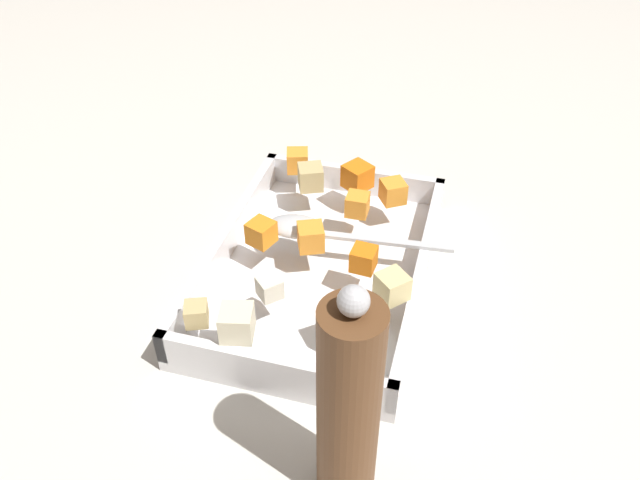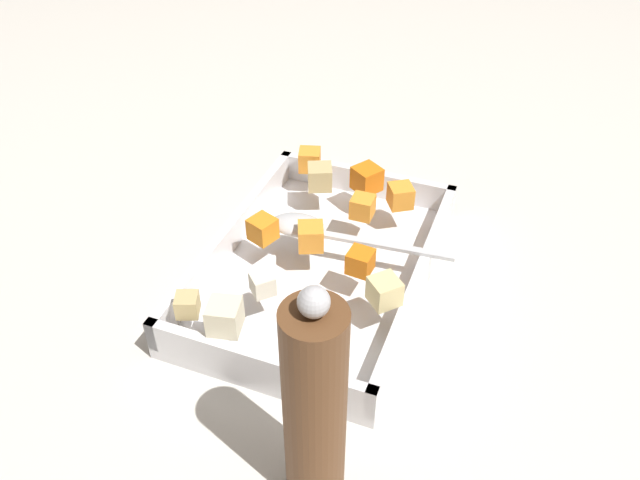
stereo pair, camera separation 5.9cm
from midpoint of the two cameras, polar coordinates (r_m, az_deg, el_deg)
ground_plane at (r=0.81m, az=-1.27°, el=-4.26°), size 4.00×4.00×0.00m
baking_dish at (r=0.81m, az=-2.10°, el=-2.77°), size 0.38×0.26×0.05m
carrot_chunk_corner_se at (r=0.77m, az=-3.03°, el=0.20°), size 0.04×0.04×0.03m
carrot_chunk_heap_side at (r=0.79m, az=-7.36°, el=0.70°), size 0.04×0.04×0.03m
carrot_chunk_far_left at (r=0.74m, az=1.64°, el=-1.75°), size 0.03×0.03×0.03m
carrot_chunk_mid_right at (r=0.82m, az=1.30°, el=3.13°), size 0.03×0.03×0.03m
carrot_chunk_near_left at (r=0.87m, az=1.26°, el=5.66°), size 0.05×0.05×0.03m
carrot_chunk_mid_left at (r=0.91m, az=-3.89°, el=7.02°), size 0.04×0.04×0.03m
carrot_chunk_front_center at (r=0.85m, az=4.55°, el=4.28°), size 0.04×0.04×0.03m
potato_chunk_heap_top at (r=0.67m, az=-9.96°, el=-7.37°), size 0.04×0.04×0.03m
potato_chunk_corner_nw at (r=0.87m, az=-2.79°, el=5.57°), size 0.04×0.04×0.03m
potato_chunk_near_right at (r=0.71m, az=4.07°, el=-4.24°), size 0.04×0.04×0.03m
potato_chunk_back_center at (r=0.67m, az=-0.48°, el=-6.89°), size 0.04×0.04×0.03m
potato_chunk_under_handle at (r=0.70m, az=-13.38°, el=-6.51°), size 0.03×0.03×0.02m
parsnip_chunk_far_right at (r=0.71m, az=-6.90°, el=-4.31°), size 0.03×0.03×0.02m
serving_spoon at (r=0.79m, az=-3.35°, el=0.99°), size 0.05×0.23×0.02m
pepper_mill at (r=0.54m, az=-0.67°, el=-14.86°), size 0.05×0.05×0.25m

